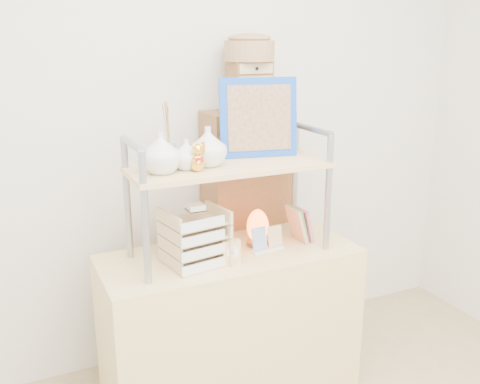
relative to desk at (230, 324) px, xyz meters
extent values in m
cube|color=silver|center=(0.00, 0.50, 0.93)|extent=(3.40, 0.02, 2.60)
cube|color=tan|center=(0.00, 0.00, 0.00)|extent=(1.20, 0.50, 0.75)
cube|color=brown|center=(0.27, 0.37, 0.30)|extent=(0.45, 0.25, 1.35)
cylinder|color=#91959E|center=(-0.43, -0.15, 0.65)|extent=(0.03, 0.03, 0.55)
cylinder|color=#91959E|center=(-0.43, 0.15, 0.65)|extent=(0.03, 0.03, 0.55)
cylinder|color=#91959E|center=(-0.43, 0.00, 0.93)|extent=(0.03, 0.30, 0.03)
cylinder|color=#91959E|center=(0.43, -0.15, 0.65)|extent=(0.03, 0.03, 0.55)
cylinder|color=#91959E|center=(0.43, 0.15, 0.65)|extent=(0.03, 0.03, 0.55)
cylinder|color=#91959E|center=(0.43, 0.00, 0.93)|extent=(0.03, 0.30, 0.03)
cube|color=tan|center=(0.00, 0.00, 0.79)|extent=(0.90, 0.34, 0.02)
imported|color=silver|center=(-0.32, -0.02, 0.88)|extent=(0.17, 0.17, 0.17)
imported|color=silver|center=(-0.20, 0.00, 0.86)|extent=(0.13, 0.13, 0.13)
imported|color=silver|center=(-0.09, 0.02, 0.88)|extent=(0.17, 0.17, 0.17)
cylinder|color=#2549A0|center=(-0.24, 0.12, 0.85)|extent=(0.07, 0.07, 0.10)
cube|color=#1243AF|center=(0.19, 0.10, 0.98)|extent=(0.37, 0.13, 0.37)
cube|color=brown|center=(0.19, 0.09, 0.98)|extent=(0.30, 0.09, 0.30)
cube|color=#D85E79|center=(0.40, 0.00, 0.46)|extent=(0.05, 0.12, 0.17)
cube|color=#56A050|center=(0.38, 0.02, 0.46)|extent=(0.06, 0.12, 0.17)
cube|color=tan|center=(0.36, 0.00, 0.46)|extent=(0.07, 0.13, 0.17)
cube|color=tan|center=(-0.19, -0.04, 0.38)|extent=(0.26, 0.25, 0.01)
cube|color=white|center=(-0.19, -0.15, 0.40)|extent=(0.21, 0.05, 0.04)
cube|color=tan|center=(-0.19, -0.04, 0.44)|extent=(0.26, 0.25, 0.01)
cube|color=white|center=(-0.19, -0.15, 0.47)|extent=(0.21, 0.05, 0.04)
cube|color=tan|center=(-0.19, -0.04, 0.51)|extent=(0.26, 0.25, 0.01)
cube|color=white|center=(-0.19, -0.15, 0.53)|extent=(0.21, 0.05, 0.04)
cube|color=tan|center=(-0.19, -0.04, 0.57)|extent=(0.26, 0.25, 0.01)
cube|color=white|center=(-0.19, -0.15, 0.59)|extent=(0.21, 0.05, 0.04)
cube|color=beige|center=(-0.19, -0.06, 0.64)|extent=(0.07, 0.07, 0.03)
cylinder|color=brown|center=(0.16, 0.03, 0.39)|extent=(0.10, 0.10, 0.02)
ellipsoid|color=#F24F1D|center=(0.16, 0.03, 0.48)|extent=(0.12, 0.11, 0.16)
cube|color=tan|center=(-0.05, -0.12, 0.43)|extent=(0.08, 0.04, 0.11)
cylinder|color=white|center=(-0.05, -0.13, 0.44)|extent=(0.06, 0.01, 0.06)
cube|color=white|center=(0.17, -0.05, 0.38)|extent=(0.17, 0.06, 0.01)
cube|color=#1E4A8B|center=(0.13, -0.04, 0.44)|extent=(0.08, 0.03, 0.11)
cube|color=tan|center=(0.22, -0.03, 0.43)|extent=(0.08, 0.03, 0.10)
cube|color=brown|center=(0.27, 0.35, 1.10)|extent=(0.20, 0.15, 0.25)
cube|color=tan|center=(0.27, 0.27, 1.01)|extent=(0.18, 0.01, 0.05)
cube|color=tan|center=(0.27, 0.27, 1.07)|extent=(0.18, 0.01, 0.05)
cube|color=tan|center=(0.27, 0.27, 1.13)|extent=(0.18, 0.01, 0.05)
cube|color=tan|center=(0.27, 0.27, 1.19)|extent=(0.18, 0.01, 0.05)
cylinder|color=olive|center=(0.27, 0.35, 1.28)|extent=(0.25, 0.25, 0.10)
camera|label=1|loc=(-0.93, -2.11, 1.34)|focal=40.00mm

